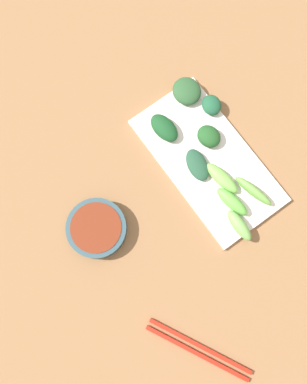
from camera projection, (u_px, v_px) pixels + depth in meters
tabletop at (167, 194)px, 0.93m from camera, size 2.10×2.10×0.02m
sauce_bowl at (97, 228)px, 0.89m from camera, size 0.13×0.13×0.03m
serving_plate at (208, 161)px, 0.93m from camera, size 0.18×0.36×0.01m
broccoli_leafy_0 at (164, 128)px, 0.93m from camera, size 0.05×0.08×0.03m
broccoli_stalk_1 at (239, 225)px, 0.88m from camera, size 0.03×0.08×0.03m
broccoli_leafy_2 at (209, 136)px, 0.92m from camera, size 0.06×0.06×0.03m
broccoli_leafy_3 at (212, 105)px, 0.94m from camera, size 0.05×0.06×0.03m
broccoli_stalk_4 at (222, 178)px, 0.91m from camera, size 0.04×0.09×0.02m
broccoli_stalk_5 at (232, 202)px, 0.89m from camera, size 0.04×0.08×0.03m
broccoli_leafy_6 at (187, 91)px, 0.94m from camera, size 0.07×0.08×0.03m
broccoli_leafy_7 at (197, 165)px, 0.91m from camera, size 0.06×0.08×0.02m
broccoli_stalk_8 at (253, 191)px, 0.90m from camera, size 0.04×0.10×0.03m
chopsticks at (199, 350)px, 0.85m from camera, size 0.13×0.21×0.01m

